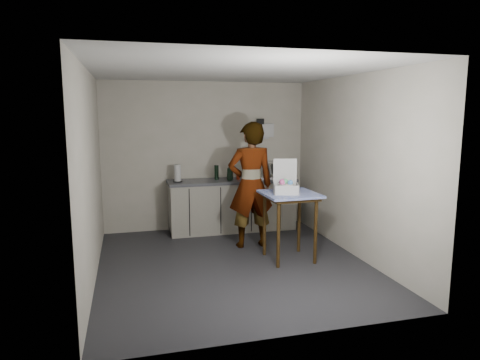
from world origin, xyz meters
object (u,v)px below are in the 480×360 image
object	(u,v)px
kitchen_counter	(232,206)
soda_can	(238,176)
paper_towel	(178,174)
side_table	(290,202)
soap_bottle	(230,172)
bakery_box	(286,186)
dark_bottle	(217,172)
dish_rack	(269,174)
standing_man	(251,185)

from	to	relation	value
kitchen_counter	soda_can	world-z (taller)	soda_can
kitchen_counter	paper_towel	bearing A→B (deg)	-178.47
soda_can	paper_towel	world-z (taller)	paper_towel
kitchen_counter	side_table	xyz separation A→B (m)	(0.41, -1.70, 0.41)
soap_bottle	paper_towel	world-z (taller)	same
kitchen_counter	bakery_box	bearing A→B (deg)	-78.27
dark_bottle	dish_rack	size ratio (longest dim) A/B	0.61
dish_rack	soap_bottle	bearing A→B (deg)	-169.01
soap_bottle	soda_can	xyz separation A→B (m)	(0.16, 0.07, -0.09)
dark_bottle	paper_towel	world-z (taller)	paper_towel
soap_bottle	dish_rack	distance (m)	0.78
kitchen_counter	soap_bottle	size ratio (longest dim) A/B	7.63
standing_man	dish_rack	size ratio (longest dim) A/B	4.65
dish_rack	bakery_box	size ratio (longest dim) A/B	0.90
kitchen_counter	soda_can	xyz separation A→B (m)	(0.10, -0.03, 0.54)
standing_man	dish_rack	distance (m)	1.21
soap_bottle	bakery_box	world-z (taller)	bakery_box
kitchen_counter	dark_bottle	bearing A→B (deg)	170.72
side_table	dark_bottle	bearing A→B (deg)	109.73
side_table	paper_towel	bearing A→B (deg)	127.59
soap_bottle	bakery_box	distance (m)	1.64
side_table	standing_man	world-z (taller)	standing_man
soap_bottle	soda_can	size ratio (longest dim) A/B	2.49
side_table	paper_towel	xyz separation A→B (m)	(-1.37, 1.67, 0.21)
side_table	soap_bottle	world-z (taller)	soap_bottle
standing_man	bakery_box	world-z (taller)	standing_man
side_table	bakery_box	size ratio (longest dim) A/B	2.07
soda_can	soap_bottle	bearing A→B (deg)	-156.28
kitchen_counter	dish_rack	world-z (taller)	dish_rack
soap_bottle	dish_rack	bearing A→B (deg)	10.99
soda_can	bakery_box	bearing A→B (deg)	-81.41
kitchen_counter	dark_bottle	xyz separation A→B (m)	(-0.27, 0.04, 0.61)
dish_rack	bakery_box	bearing A→B (deg)	-101.34
soda_can	dish_rack	size ratio (longest dim) A/B	0.28
soap_bottle	dark_bottle	distance (m)	0.25
standing_man	bakery_box	distance (m)	0.78
kitchen_counter	bakery_box	world-z (taller)	bakery_box
kitchen_counter	standing_man	xyz separation A→B (m)	(0.05, -0.98, 0.54)
bakery_box	kitchen_counter	bearing A→B (deg)	117.06
kitchen_counter	paper_towel	xyz separation A→B (m)	(-0.95, -0.03, 0.62)
standing_man	dish_rack	xyz separation A→B (m)	(0.65, 1.02, 0.01)
dark_bottle	dish_rack	bearing A→B (deg)	0.05
soda_can	dark_bottle	size ratio (longest dim) A/B	0.47
kitchen_counter	dish_rack	distance (m)	0.89
dark_bottle	paper_towel	xyz separation A→B (m)	(-0.68, -0.07, 0.01)
side_table	soda_can	size ratio (longest dim) A/B	8.13
kitchen_counter	dish_rack	xyz separation A→B (m)	(0.70, 0.04, 0.55)
paper_towel	side_table	bearing A→B (deg)	-50.74
side_table	dark_bottle	distance (m)	1.88
side_table	soap_bottle	xyz separation A→B (m)	(-0.48, 1.59, 0.22)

